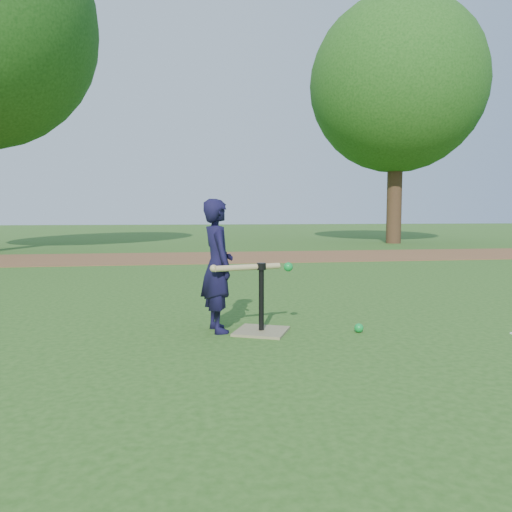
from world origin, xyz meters
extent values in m
plane|color=#285116|center=(0.00, 0.00, 0.00)|extent=(80.00, 80.00, 0.00)
cube|color=brown|center=(0.00, 7.50, 0.01)|extent=(24.00, 3.00, 0.01)
imported|color=black|center=(-0.48, 0.24, 0.59)|extent=(0.36, 0.47, 1.17)
sphere|color=#0D9232|center=(0.74, -0.01, 0.04)|extent=(0.08, 0.08, 0.08)
cube|color=#887E56|center=(-0.11, 0.12, 0.01)|extent=(0.57, 0.57, 0.02)
cylinder|color=black|center=(-0.11, 0.12, 0.30)|extent=(0.05, 0.05, 0.55)
cylinder|color=black|center=(-0.11, 0.12, 0.58)|extent=(0.08, 0.08, 0.06)
cylinder|color=tan|center=(-0.23, 0.10, 0.58)|extent=(0.59, 0.21, 0.05)
sphere|color=tan|center=(-0.53, 0.06, 0.58)|extent=(0.06, 0.06, 0.06)
sphere|color=#0D9232|center=(0.13, 0.11, 0.58)|extent=(0.08, 0.08, 0.08)
cylinder|color=#382316|center=(6.50, 12.00, 1.71)|extent=(0.50, 0.50, 3.42)
sphere|color=#285B19|center=(6.50, 12.00, 5.30)|extent=(5.80, 5.80, 5.80)
camera|label=1|loc=(-0.83, -4.12, 1.05)|focal=35.00mm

